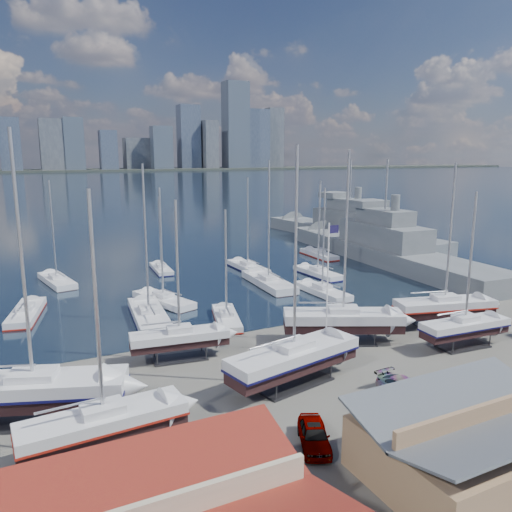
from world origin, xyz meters
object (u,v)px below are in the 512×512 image
sailboat_cradle_0 (34,390)px  car_a (314,435)px  flagpole (328,279)px  naval_ship_west (348,232)px  naval_ship_east (383,251)px

sailboat_cradle_0 → car_a: 18.29m
car_a → flagpole: size_ratio=0.37×
naval_ship_west → flagpole: naval_ship_west is taller
sailboat_cradle_0 → flagpole: size_ratio=1.62×
naval_ship_east → car_a: size_ratio=11.60×
sailboat_cradle_0 → flagpole: bearing=23.4°
naval_ship_east → flagpole: naval_ship_east is taller
naval_ship_east → sailboat_cradle_0: bearing=122.6°
sailboat_cradle_0 → naval_ship_east: size_ratio=0.38×
naval_ship_east → flagpole: (-30.65, -28.51, 5.03)m
naval_ship_east → car_a: (-39.73, -40.50, -0.94)m
flagpole → car_a: bearing=-127.1°
car_a → naval_ship_west: bearing=76.2°
flagpole → naval_ship_east: bearing=42.9°
sailboat_cradle_0 → flagpole: sailboat_cradle_0 is taller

